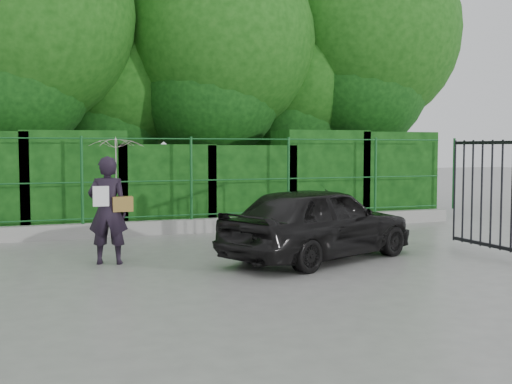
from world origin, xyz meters
name	(u,v)px	position (x,y,z in m)	size (l,w,h in m)	color
ground	(244,272)	(0.00, 0.00, 0.00)	(80.00, 80.00, 0.00)	gray
kerb	(174,227)	(0.00, 4.50, 0.15)	(14.00, 0.25, 0.30)	#9E9E99
fence	(183,178)	(0.22, 4.50, 1.20)	(14.13, 0.06, 1.80)	#155020
hedge	(162,182)	(-0.02, 5.50, 1.08)	(14.20, 1.20, 2.29)	black
trees	(186,43)	(1.14, 7.74, 4.62)	(17.10, 6.15, 8.08)	black
woman	(113,182)	(-1.72, 1.40, 1.31)	(0.95, 0.89, 2.04)	black
car	(319,222)	(1.52, 0.53, 0.63)	(1.48, 3.68, 1.25)	black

